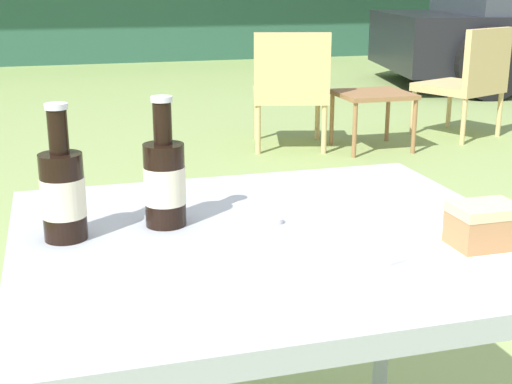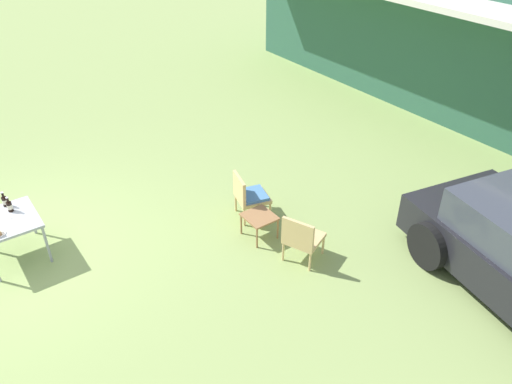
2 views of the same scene
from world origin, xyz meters
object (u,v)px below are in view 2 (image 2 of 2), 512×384
wicker_chair_plain (302,237)px  patio_table (8,223)px  garden_side_table (259,218)px  cola_bottle_far (5,201)px  cola_bottle_near (10,206)px  wicker_chair_cushioned (249,195)px

wicker_chair_plain → patio_table: size_ratio=0.87×
garden_side_table → cola_bottle_far: size_ratio=1.98×
garden_side_table → cola_bottle_near: 3.73m
wicker_chair_cushioned → cola_bottle_far: (-1.56, -3.37, 0.35)m
cola_bottle_near → garden_side_table: bearing=58.9°
cola_bottle_near → cola_bottle_far: 0.19m
wicker_chair_cushioned → patio_table: bearing=85.8°
wicker_chair_plain → cola_bottle_far: 4.47m
garden_side_table → cola_bottle_near: cola_bottle_near is taller
wicker_chair_plain → cola_bottle_near: bearing=27.5°
garden_side_table → cola_bottle_near: bearing=-121.1°
patio_table → cola_bottle_near: cola_bottle_near is taller
patio_table → cola_bottle_far: (-0.36, 0.07, 0.15)m
wicker_chair_plain → cola_bottle_far: (-2.93, -3.36, 0.34)m
patio_table → wicker_chair_cushioned: bearing=70.8°
wicker_chair_cushioned → garden_side_table: size_ratio=1.67×
wicker_chair_cushioned → cola_bottle_near: (-1.38, -3.35, 0.35)m
wicker_chair_cushioned → wicker_chair_plain: same height
wicker_chair_cushioned → cola_bottle_near: size_ratio=3.30×
wicker_chair_cushioned → patio_table: wicker_chair_cushioned is taller
cola_bottle_near → wicker_chair_cushioned: bearing=67.7°
garden_side_table → cola_bottle_far: (-2.10, -3.20, 0.43)m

